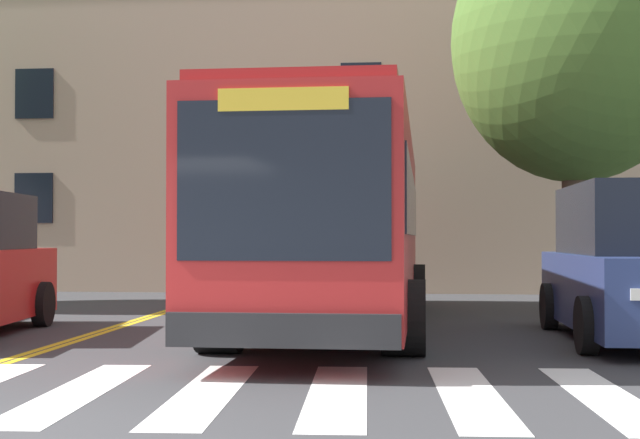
{
  "coord_description": "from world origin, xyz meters",
  "views": [
    {
      "loc": [
        3.24,
        -6.43,
        1.52
      ],
      "look_at": [
        1.9,
        7.76,
        1.8
      ],
      "focal_mm": 50.0,
      "sensor_mm": 36.0,
      "label": 1
    }
  ],
  "objects_px": {
    "car_navy_far_lane": "(636,267)",
    "car_white_behind_bus": "(344,260)",
    "street_tree_curbside_large": "(576,42)",
    "city_bus": "(338,220)"
  },
  "relations": [
    {
      "from": "street_tree_curbside_large",
      "to": "car_navy_far_lane",
      "type": "bearing_deg",
      "value": -91.71
    },
    {
      "from": "car_navy_far_lane",
      "to": "street_tree_curbside_large",
      "type": "distance_m",
      "value": 6.88
    },
    {
      "from": "car_navy_far_lane",
      "to": "car_white_behind_bus",
      "type": "distance_m",
      "value": 13.63
    },
    {
      "from": "car_navy_far_lane",
      "to": "car_white_behind_bus",
      "type": "relative_size",
      "value": 1.15
    },
    {
      "from": "car_white_behind_bus",
      "to": "car_navy_far_lane",
      "type": "bearing_deg",
      "value": -67.86
    },
    {
      "from": "car_white_behind_bus",
      "to": "street_tree_curbside_large",
      "type": "bearing_deg",
      "value": -54.36
    },
    {
      "from": "car_navy_far_lane",
      "to": "car_white_behind_bus",
      "type": "bearing_deg",
      "value": 112.14
    },
    {
      "from": "car_navy_far_lane",
      "to": "car_white_behind_bus",
      "type": "xyz_separation_m",
      "value": [
        -5.14,
        12.62,
        -0.24
      ]
    },
    {
      "from": "city_bus",
      "to": "street_tree_curbside_large",
      "type": "relative_size",
      "value": 1.43
    },
    {
      "from": "car_white_behind_bus",
      "to": "street_tree_curbside_large",
      "type": "height_order",
      "value": "street_tree_curbside_large"
    }
  ]
}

